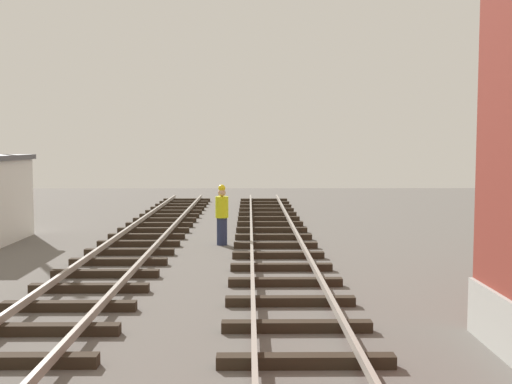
% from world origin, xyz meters
% --- Properties ---
extents(track_worker_foreground, '(0.40, 0.40, 1.87)m').
position_xyz_m(track_worker_foreground, '(-0.22, 16.38, 0.93)').
color(track_worker_foreground, '#262D4C').
rests_on(track_worker_foreground, ground).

